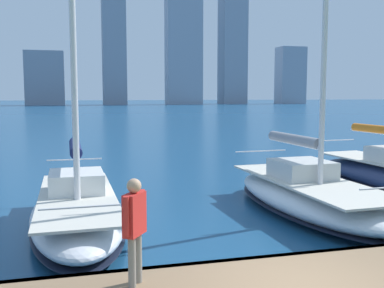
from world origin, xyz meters
name	(u,v)px	position (x,y,z in m)	size (l,w,h in m)	color
dock_pier	(292,286)	(0.00, -0.10, 0.54)	(28.00, 2.80, 0.60)	#896B4C
city_skyline	(89,45)	(-1.86, -159.70, 21.12)	(171.34, 18.34, 52.55)	#909AA9
sailboat_grey	(309,193)	(-3.58, -6.01, 0.61)	(3.06, 7.84, 10.69)	silver
sailboat_navy	(77,207)	(3.34, -5.95, 0.63)	(2.54, 7.43, 12.23)	white
person_red_shirt	(135,221)	(2.46, -0.68, 1.64)	(0.43, 0.54, 1.73)	gray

